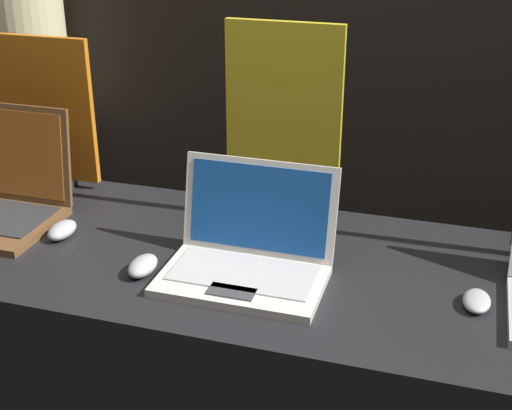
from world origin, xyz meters
The scene contains 8 objects.
display_counter centered at (0.00, 0.34, 0.43)m, with size 1.96×0.69×0.87m.
mouse_front centered at (-0.52, 0.32, 0.89)m, with size 0.06×0.10×0.04m.
promo_stand_front centered at (-0.76, 0.63, 1.09)m, with size 0.36×0.07×0.45m.
laptop_middle centered at (0.00, 0.28, 0.93)m, with size 0.38×0.29×0.25m.
mouse_middle centered at (-0.24, 0.21, 0.89)m, with size 0.06×0.10×0.04m.
promo_stand_middle centered at (0.00, 0.58, 1.13)m, with size 0.30×0.07×0.54m.
mouse_back centered at (0.52, 0.29, 0.88)m, with size 0.06×0.10×0.03m.
person_bystander centered at (-1.27, 1.35, 0.86)m, with size 0.32×0.32×1.66m.
Camera 1 is at (0.45, -1.12, 1.73)m, focal length 50.00 mm.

